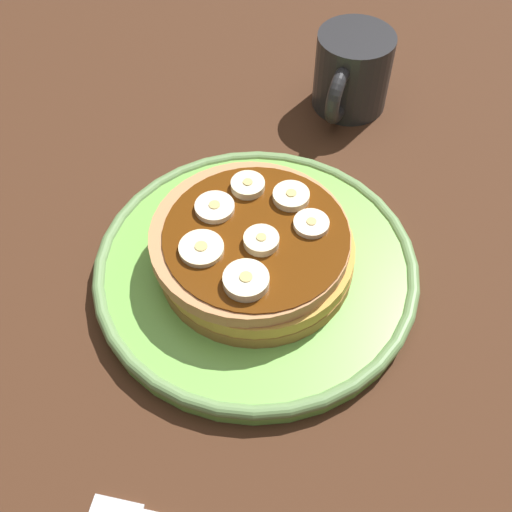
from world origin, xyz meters
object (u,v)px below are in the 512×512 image
(pancake_stack, at_px, (257,250))
(banana_slice_2, at_px, (215,208))
(banana_slice_5, at_px, (246,281))
(coffee_mug, at_px, (356,73))
(banana_slice_1, at_px, (201,249))
(plate, at_px, (256,268))
(banana_slice_3, at_px, (248,186))
(banana_slice_4, at_px, (311,224))
(banana_slice_6, at_px, (291,197))
(banana_slice_0, at_px, (261,241))

(pancake_stack, relative_size, banana_slice_2, 5.29)
(banana_slice_5, distance_m, coffee_mug, 0.30)
(banana_slice_5, xyz_separation_m, coffee_mug, (-0.29, -0.01, -0.02))
(banana_slice_5, bearing_deg, banana_slice_2, -137.12)
(pancake_stack, height_order, banana_slice_5, banana_slice_5)
(banana_slice_1, bearing_deg, banana_slice_2, -168.16)
(plate, xyz_separation_m, banana_slice_3, (-0.04, -0.03, 0.05))
(banana_slice_4, bearing_deg, banana_slice_2, -79.23)
(banana_slice_1, distance_m, banana_slice_5, 0.05)
(banana_slice_2, height_order, coffee_mug, coffee_mug)
(banana_slice_1, height_order, coffee_mug, coffee_mug)
(pancake_stack, distance_m, banana_slice_5, 0.05)
(banana_slice_2, xyz_separation_m, banana_slice_6, (-0.04, 0.05, 0.00))
(banana_slice_3, height_order, banana_slice_6, same)
(banana_slice_1, distance_m, banana_slice_4, 0.09)
(banana_slice_0, bearing_deg, banana_slice_2, -109.91)
(banana_slice_4, xyz_separation_m, banana_slice_5, (0.07, -0.02, 0.00))
(banana_slice_4, distance_m, banana_slice_5, 0.08)
(banana_slice_1, xyz_separation_m, banana_slice_4, (-0.06, 0.07, 0.00))
(banana_slice_6, bearing_deg, banana_slice_4, 50.89)
(plate, relative_size, banana_slice_3, 9.61)
(plate, bearing_deg, pancake_stack, 104.97)
(banana_slice_5, height_order, banana_slice_6, banana_slice_5)
(banana_slice_3, bearing_deg, plate, 31.18)
(banana_slice_3, xyz_separation_m, banana_slice_4, (0.02, 0.06, -0.00))
(plate, height_order, banana_slice_6, banana_slice_6)
(plate, distance_m, banana_slice_6, 0.07)
(banana_slice_2, xyz_separation_m, coffee_mug, (-0.24, 0.05, -0.02))
(pancake_stack, bearing_deg, coffee_mug, 179.21)
(plate, relative_size, banana_slice_4, 9.55)
(banana_slice_1, bearing_deg, plate, 134.85)
(banana_slice_4, distance_m, coffee_mug, 0.23)
(banana_slice_2, bearing_deg, banana_slice_6, 123.92)
(banana_slice_4, bearing_deg, banana_slice_3, -105.64)
(plate, relative_size, banana_slice_6, 9.01)
(banana_slice_1, bearing_deg, banana_slice_3, 175.19)
(banana_slice_3, bearing_deg, banana_slice_6, 94.55)
(pancake_stack, bearing_deg, banana_slice_5, 13.24)
(plate, relative_size, banana_slice_0, 9.80)
(plate, distance_m, banana_slice_3, 0.07)
(banana_slice_4, bearing_deg, banana_slice_6, -129.11)
(pancake_stack, bearing_deg, banana_slice_0, 40.44)
(coffee_mug, bearing_deg, banana_slice_1, -7.47)
(banana_slice_0, xyz_separation_m, banana_slice_3, (-0.05, -0.03, -0.00))
(banana_slice_2, xyz_separation_m, banana_slice_4, (-0.01, 0.08, -0.00))
(banana_slice_3, distance_m, banana_slice_6, 0.04)
(banana_slice_5, bearing_deg, pancake_stack, -166.76)
(banana_slice_3, height_order, banana_slice_5, banana_slice_5)
(banana_slice_6, bearing_deg, banana_slice_5, 0.34)
(plate, xyz_separation_m, banana_slice_4, (-0.03, 0.04, 0.05))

